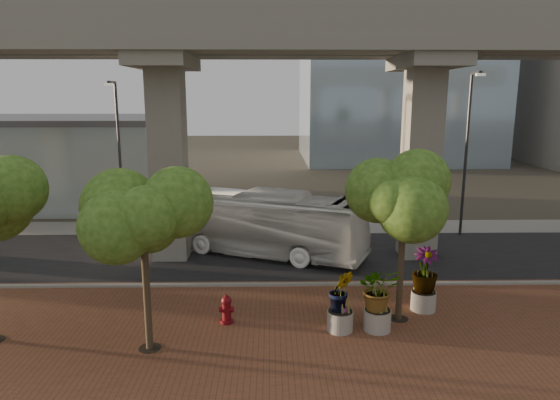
{
  "coord_description": "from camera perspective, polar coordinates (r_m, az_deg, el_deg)",
  "views": [
    {
      "loc": [
        -1.16,
        -21.55,
        7.76
      ],
      "look_at": [
        -0.76,
        0.5,
        3.17
      ],
      "focal_mm": 32.0,
      "sensor_mm": 36.0,
      "label": 1
    }
  ],
  "objects": [
    {
      "name": "asphalt_road",
      "position": [
        24.82,
        1.7,
        -6.43
      ],
      "size": [
        90.0,
        8.0,
        0.04
      ],
      "primitive_type": "cube",
      "color": "black",
      "rests_on": "ground"
    },
    {
      "name": "planter_front",
      "position": [
        17.1,
        11.18,
        -10.25
      ],
      "size": [
        2.03,
        2.03,
        2.23
      ],
      "color": "#ABA29A",
      "rests_on": "ground"
    },
    {
      "name": "ground",
      "position": [
        22.93,
        1.93,
        -8.03
      ],
      "size": [
        160.0,
        160.0,
        0.0
      ],
      "primitive_type": "plane",
      "color": "#3E3A2D",
      "rests_on": "ground"
    },
    {
      "name": "streetlamp_west",
      "position": [
        28.29,
        -17.96,
        5.5
      ],
      "size": [
        0.42,
        1.23,
        8.5
      ],
      "color": "#2A2A2F",
      "rests_on": "ground"
    },
    {
      "name": "streetlamp_east",
      "position": [
        29.31,
        20.66,
        6.1
      ],
      "size": [
        0.45,
        1.31,
        9.01
      ],
      "color": "#2D2D32",
      "rests_on": "ground"
    },
    {
      "name": "street_tree_near_west",
      "position": [
        15.24,
        -15.47,
        -1.64
      ],
      "size": [
        3.82,
        3.82,
        6.04
      ],
      "color": "#4C3E2B",
      "rests_on": "ground"
    },
    {
      "name": "planter_right",
      "position": [
        19.01,
        16.25,
        -7.99
      ],
      "size": [
        2.21,
        2.21,
        2.36
      ],
      "color": "#A7A197",
      "rests_on": "ground"
    },
    {
      "name": "transit_bus",
      "position": [
        24.91,
        -3.19,
        -2.59
      ],
      "size": [
        11.55,
        7.16,
        3.19
      ],
      "primitive_type": "imported",
      "rotation": [
        0.0,
        0.0,
        1.15
      ],
      "color": "white",
      "rests_on": "ground"
    },
    {
      "name": "fire_hydrant",
      "position": [
        17.73,
        -6.12,
        -12.3
      ],
      "size": [
        0.51,
        0.46,
        1.02
      ],
      "color": "maroon",
      "rests_on": "ground"
    },
    {
      "name": "brick_plaza",
      "position": [
        15.64,
        3.51,
        -17.88
      ],
      "size": [
        70.0,
        13.0,
        0.06
      ],
      "primitive_type": "cube",
      "color": "brown",
      "rests_on": "ground"
    },
    {
      "name": "curb_strip",
      "position": [
        21.04,
        2.22,
        -9.67
      ],
      "size": [
        70.0,
        0.25,
        0.16
      ],
      "primitive_type": "cube",
      "color": "gray",
      "rests_on": "ground"
    },
    {
      "name": "far_sidewalk",
      "position": [
        30.08,
        1.2,
        -3.14
      ],
      "size": [
        90.0,
        3.0,
        0.06
      ],
      "primitive_type": "cube",
      "color": "gray",
      "rests_on": "ground"
    },
    {
      "name": "planter_left",
      "position": [
        16.89,
        6.96,
        -10.6
      ],
      "size": [
        1.95,
        1.95,
        2.14
      ],
      "color": "#A4A094",
      "rests_on": "ground"
    },
    {
      "name": "station_pavilion",
      "position": [
        42.26,
        -27.59,
        4.24
      ],
      "size": [
        23.0,
        13.0,
        6.3
      ],
      "color": "#A5BABD",
      "rests_on": "ground"
    },
    {
      "name": "street_tree_near_east",
      "position": [
        17.26,
        14.01,
        0.04
      ],
      "size": [
        3.46,
        3.46,
        5.9
      ],
      "color": "#4C3E2B",
      "rests_on": "ground"
    },
    {
      "name": "transit_viaduct",
      "position": [
        23.58,
        1.81,
        10.6
      ],
      "size": [
        72.0,
        5.6,
        12.4
      ],
      "color": "gray",
      "rests_on": "ground"
    }
  ]
}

